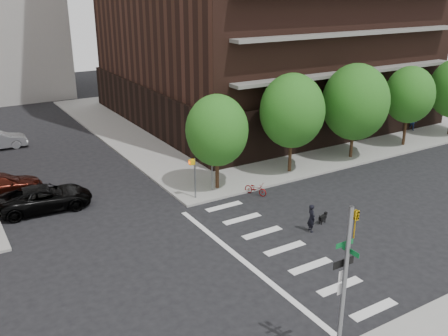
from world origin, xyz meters
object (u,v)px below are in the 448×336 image
Objects in this scene: traffic_signal at (343,299)px; scooter at (256,189)px; pedestrian_far at (413,122)px; dog_walker at (311,218)px; parked_car_black at (46,198)px; parked_car_maroon at (2,185)px.

traffic_signal reaches higher than scooter.
traffic_signal reaches higher than pedestrian_far.
dog_walker is at bearing 54.74° from traffic_signal.
parked_car_black is at bearing 133.57° from scooter.
parked_car_maroon is at bearing 124.00° from scooter.
dog_walker is at bearing -132.94° from parked_car_maroon.
parked_car_black reaches higher than scooter.
pedestrian_far is (20.74, 10.21, 0.17)m from dog_walker.
dog_walker reaches higher than parked_car_maroon.
traffic_signal is at bearing -157.82° from parked_car_black.
dog_walker is at bearing -117.85° from scooter.
scooter is 20.95m from pedestrian_far.
pedestrian_far reaches higher than parked_car_black.
scooter is (13.88, -8.35, -0.30)m from parked_car_maroon.
parked_car_black reaches higher than parked_car_maroon.
parked_car_maroon is 19.55m from dog_walker.
dog_walker is (5.86, 8.28, -1.91)m from traffic_signal.
traffic_signal is 1.12× the size of parked_car_black.
parked_car_maroon is 3.09× the size of dog_walker.
traffic_signal is 1.23× the size of parked_car_maroon.
parked_car_black is 3.39× the size of dog_walker.
traffic_signal is at bearing -78.44° from pedestrian_far.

